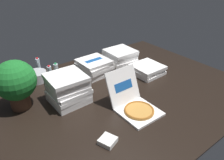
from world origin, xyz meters
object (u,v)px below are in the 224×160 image
water_bottle_1 (13,76)px  potted_plant (16,82)px  pizza_stack_left_near (120,58)px  water_bottle_2 (50,74)px  open_pizza_box (134,103)px  ice_bucket (37,76)px  pizza_stack_left_mid (147,69)px  water_bottle_3 (56,72)px  pizza_stack_left_far (94,67)px  water_bottle_0 (38,66)px  napkin_pile (108,141)px  pizza_stack_right_near (68,88)px

water_bottle_1 → potted_plant: bearing=-98.6°
pizza_stack_left_near → water_bottle_2: 1.08m
potted_plant → open_pizza_box: bearing=-39.7°
ice_bucket → pizza_stack_left_mid: bearing=-29.3°
ice_bucket → water_bottle_3: (0.24, -0.12, 0.05)m
water_bottle_1 → potted_plant: 0.61m
pizza_stack_left_far → water_bottle_0: water_bottle_0 is taller
napkin_pile → water_bottle_3: bearing=83.9°
open_pizza_box → pizza_stack_left_far: 0.98m
open_pizza_box → water_bottle_0: open_pizza_box is taller
ice_bucket → water_bottle_0: water_bottle_0 is taller
pizza_stack_left_far → potted_plant: 1.12m
pizza_stack_left_near → ice_bucket: bearing=165.3°
open_pizza_box → pizza_stack_left_mid: (0.73, 0.53, -0.01)m
pizza_stack_left_mid → water_bottle_1: water_bottle_1 is taller
water_bottle_0 → pizza_stack_left_mid: bearing=-37.7°
water_bottle_0 → pizza_stack_left_far: bearing=-38.8°
water_bottle_0 → water_bottle_2: (0.03, -0.34, 0.00)m
water_bottle_0 → water_bottle_3: bearing=-68.0°
pizza_stack_left_far → water_bottle_1: size_ratio=1.88×
napkin_pile → water_bottle_1: bearing=102.8°
pizza_stack_left_near → water_bottle_3: 0.98m
ice_bucket → water_bottle_0: bearing=62.4°
ice_bucket → water_bottle_1: bearing=160.5°
pizza_stack_left_mid → pizza_stack_left_near: 0.46m
ice_bucket → water_bottle_2: size_ratio=1.08×
pizza_stack_left_mid → water_bottle_0: water_bottle_0 is taller
pizza_stack_right_near → pizza_stack_left_far: bearing=32.6°
pizza_stack_left_near → water_bottle_3: (-0.97, 0.19, -0.01)m
pizza_stack_right_near → water_bottle_0: 0.90m
pizza_stack_right_near → potted_plant: 0.55m
pizza_stack_left_near → water_bottle_0: size_ratio=1.85×
water_bottle_1 → pizza_stack_left_far: bearing=-21.6°
pizza_stack_right_near → water_bottle_0: (-0.01, 0.90, -0.06)m
pizza_stack_left_near → potted_plant: bearing=-174.4°
ice_bucket → water_bottle_0: (0.11, 0.20, 0.05)m
water_bottle_1 → water_bottle_3: 0.55m
water_bottle_2 → pizza_stack_left_far: bearing=-15.5°
pizza_stack_left_mid → ice_bucket: bearing=150.7°
pizza_stack_left_near → water_bottle_2: bearing=170.5°
ice_bucket → napkin_pile: bearing=-86.6°
open_pizza_box → water_bottle_2: (-0.48, 1.14, 0.04)m
pizza_stack_left_mid → potted_plant: 1.74m
pizza_stack_left_mid → napkin_pile: bearing=-149.1°
open_pizza_box → water_bottle_3: open_pizza_box is taller
pizza_stack_left_near → potted_plant: (-1.56, -0.15, 0.19)m
water_bottle_0 → napkin_pile: water_bottle_0 is taller
ice_bucket → water_bottle_3: bearing=-26.9°
pizza_stack_left_mid → pizza_stack_left_near: pizza_stack_left_near is taller
open_pizza_box → potted_plant: (-0.98, 0.81, 0.24)m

